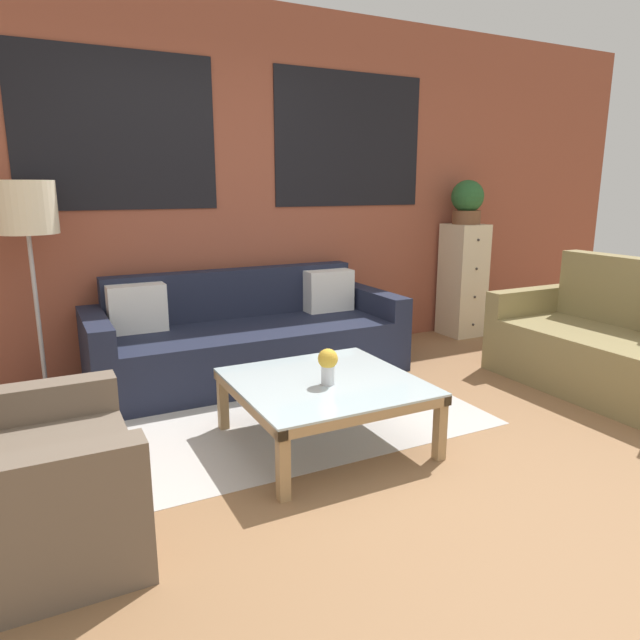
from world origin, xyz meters
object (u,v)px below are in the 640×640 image
object	(u,v)px
potted_plant	(467,201)
flower_vase	(328,364)
drawer_cabinet	(463,280)
settee_vintage	(611,347)
armchair_corner	(17,487)
coffee_table	(325,389)
couch_dark	(248,340)
floor_lamp	(26,216)

from	to	relation	value
potted_plant	flower_vase	bearing A→B (deg)	-145.06
drawer_cabinet	flower_vase	distance (m)	2.83
settee_vintage	drawer_cabinet	size ratio (longest dim) A/B	1.44
settee_vintage	potted_plant	bearing A→B (deg)	86.53
settee_vintage	armchair_corner	distance (m)	3.73
coffee_table	drawer_cabinet	xyz separation A→B (m)	(2.30, 1.56, 0.21)
couch_dark	floor_lamp	xyz separation A→B (m)	(-1.41, 0.13, 0.96)
drawer_cabinet	potted_plant	bearing A→B (deg)	90.00
coffee_table	potted_plant	distance (m)	2.94
floor_lamp	drawer_cabinet	size ratio (longest dim) A/B	1.36
drawer_cabinet	flower_vase	xyz separation A→B (m)	(-2.32, -1.62, -0.04)
floor_lamp	potted_plant	world-z (taller)	potted_plant
couch_dark	flower_vase	bearing A→B (deg)	-91.98
floor_lamp	potted_plant	xyz separation A→B (m)	(3.68, 0.11, 0.04)
potted_plant	drawer_cabinet	bearing A→B (deg)	-90.00
armchair_corner	drawer_cabinet	world-z (taller)	drawer_cabinet
coffee_table	floor_lamp	size ratio (longest dim) A/B	0.67
settee_vintage	couch_dark	bearing A→B (deg)	146.05
coffee_table	flower_vase	world-z (taller)	flower_vase
potted_plant	flower_vase	distance (m)	2.94
floor_lamp	couch_dark	bearing A→B (deg)	-5.08
coffee_table	flower_vase	distance (m)	0.18
coffee_table	potted_plant	size ratio (longest dim) A/B	2.40
settee_vintage	coffee_table	world-z (taller)	settee_vintage
flower_vase	floor_lamp	bearing A→B (deg)	131.91
armchair_corner	potted_plant	xyz separation A→B (m)	(3.83, 1.88, 1.00)
coffee_table	flower_vase	size ratio (longest dim) A/B	4.88
coffee_table	couch_dark	bearing A→B (deg)	88.70
settee_vintage	drawer_cabinet	xyz separation A→B (m)	(0.10, 1.69, 0.22)
flower_vase	couch_dark	bearing A→B (deg)	88.02
couch_dark	potted_plant	distance (m)	2.50
armchair_corner	floor_lamp	size ratio (longest dim) A/B	0.62
coffee_table	drawer_cabinet	size ratio (longest dim) A/B	0.91
floor_lamp	coffee_table	bearing A→B (deg)	-46.43
couch_dark	settee_vintage	world-z (taller)	settee_vintage
couch_dark	potted_plant	size ratio (longest dim) A/B	5.73
coffee_table	floor_lamp	bearing A→B (deg)	133.57
armchair_corner	coffee_table	size ratio (longest dim) A/B	0.93
drawer_cabinet	potted_plant	world-z (taller)	potted_plant
couch_dark	drawer_cabinet	world-z (taller)	drawer_cabinet
armchair_corner	drawer_cabinet	size ratio (longest dim) A/B	0.85
coffee_table	floor_lamp	xyz separation A→B (m)	(-1.38, 1.45, 0.91)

